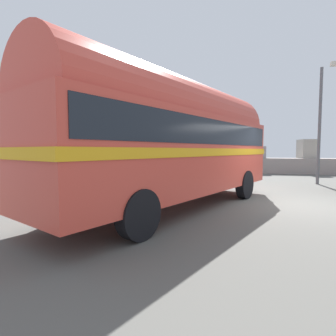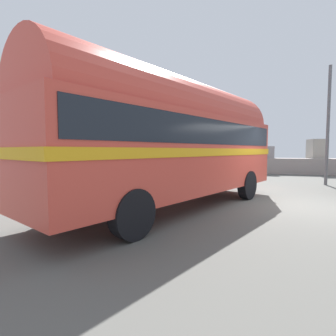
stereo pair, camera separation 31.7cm
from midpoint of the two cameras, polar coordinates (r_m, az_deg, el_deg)
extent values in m
cube|color=#585751|center=(8.78, 28.61, -7.50)|extent=(32.00, 26.00, 0.02)
cube|color=gray|center=(20.32, 21.28, 0.50)|extent=(31.36, 1.80, 1.10)
sphere|color=gray|center=(22.83, -11.89, 3.61)|extent=(0.96, 0.96, 0.96)
cube|color=gray|center=(21.86, -4.60, 3.89)|extent=(1.15, 1.02, 1.12)
sphere|color=gray|center=(20.48, 2.16, 3.76)|extent=(1.02, 1.02, 1.02)
cube|color=gray|center=(20.48, 12.06, 3.30)|extent=(0.88, 0.87, 0.75)
cube|color=gray|center=(20.22, 21.52, 3.25)|extent=(0.92, 0.91, 0.86)
cube|color=#A39C91|center=(21.36, 30.29, 3.67)|extent=(1.16, 1.46, 1.35)
cylinder|color=black|center=(10.25, 6.46, -2.68)|extent=(0.65, 0.99, 0.96)
cylinder|color=black|center=(9.23, 18.00, -3.59)|extent=(0.65, 0.99, 0.96)
cylinder|color=black|center=(6.61, -19.49, -6.56)|extent=(0.65, 0.99, 0.96)
cylinder|color=black|center=(4.87, -5.94, -10.07)|extent=(0.65, 0.99, 0.96)
cube|color=#CD4335|center=(7.42, 2.54, 3.13)|extent=(5.63, 8.65, 2.10)
cylinder|color=#CD4335|center=(7.48, 2.56, 11.20)|extent=(5.31, 8.26, 2.20)
cube|color=gold|center=(7.42, 2.54, 3.54)|extent=(5.70, 8.74, 0.20)
cube|color=black|center=(7.43, 2.55, 7.59)|extent=(5.52, 8.35, 0.64)
cube|color=silver|center=(11.16, 15.96, -1.22)|extent=(2.15, 1.08, 0.28)
cylinder|color=#5B5B60|center=(14.56, 32.27, 7.80)|extent=(0.14, 0.14, 5.62)
camera|label=1|loc=(0.16, -88.78, 0.08)|focal=27.72mm
camera|label=2|loc=(0.16, 91.22, -0.08)|focal=27.72mm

